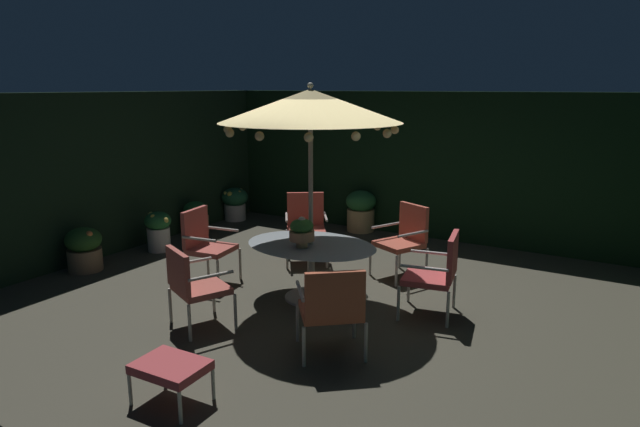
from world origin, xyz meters
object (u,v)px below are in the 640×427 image
at_px(potted_plant_left_far, 308,209).
at_px(potted_plant_back_center, 196,218).
at_px(potted_plant_left_near, 158,229).
at_px(patio_chair_south, 438,270).
at_px(potted_plant_back_left, 361,210).
at_px(ottoman_footrest, 171,368).
at_px(centerpiece_planter, 302,231).
at_px(patio_chair_southeast, 332,305).
at_px(patio_umbrella, 310,106).
at_px(patio_dining_table, 311,255).
at_px(patio_chair_southwest, 405,236).
at_px(patio_chair_north, 306,223).
at_px(patio_chair_northeast, 205,241).
at_px(potted_plant_right_near, 84,248).
at_px(potted_plant_right_far, 235,202).
at_px(patio_chair_east, 193,282).

distance_m(potted_plant_left_far, potted_plant_back_center, 2.16).
xyz_separation_m(potted_plant_left_near, potted_plant_back_center, (-0.21, 1.10, -0.06)).
distance_m(patio_chair_south, potted_plant_back_left, 3.96).
height_order(ottoman_footrest, potted_plant_back_center, potted_plant_back_center).
relative_size(centerpiece_planter, potted_plant_left_far, 0.68).
xyz_separation_m(patio_chair_southeast, potted_plant_left_near, (-4.25, 1.70, -0.18)).
height_order(patio_umbrella, patio_chair_south, patio_umbrella).
bearing_deg(potted_plant_back_center, patio_dining_table, -24.66).
bearing_deg(patio_chair_southwest, patio_chair_north, -175.38).
xyz_separation_m(patio_dining_table, patio_chair_northeast, (-1.56, -0.23, 0.02)).
xyz_separation_m(patio_chair_south, ottoman_footrest, (-1.31, -2.93, -0.25)).
bearing_deg(patio_chair_south, potted_plant_right_near, -167.82).
distance_m(potted_plant_left_near, potted_plant_back_left, 3.64).
xyz_separation_m(patio_umbrella, potted_plant_right_far, (-3.55, 2.81, -2.05)).
xyz_separation_m(patio_dining_table, potted_plant_left_far, (-2.08, 3.25, -0.26)).
height_order(centerpiece_planter, patio_chair_south, centerpiece_planter).
xyz_separation_m(patio_chair_north, potted_plant_left_near, (-2.35, -0.81, -0.24)).
relative_size(patio_dining_table, potted_plant_back_center, 2.81).
height_order(patio_chair_south, potted_plant_right_far, patio_chair_south).
relative_size(patio_chair_northeast, ottoman_footrest, 1.68).
relative_size(patio_umbrella, ottoman_footrest, 4.42).
bearing_deg(ottoman_footrest, patio_chair_north, 106.09).
bearing_deg(potted_plant_left_far, patio_chair_north, -58.83).
relative_size(patio_chair_northeast, potted_plant_left_near, 1.56).
distance_m(potted_plant_left_near, potted_plant_left_far, 2.99).
xyz_separation_m(patio_umbrella, potted_plant_back_left, (-0.98, 3.34, -2.01)).
height_order(patio_chair_east, potted_plant_right_near, patio_chair_east).
xyz_separation_m(patio_chair_southwest, potted_plant_left_near, (-3.92, -0.93, -0.22)).
height_order(patio_chair_northeast, potted_plant_back_center, patio_chair_northeast).
height_order(patio_chair_southwest, potted_plant_left_far, patio_chair_southwest).
xyz_separation_m(patio_chair_east, potted_plant_left_far, (-1.43, 4.67, -0.23)).
distance_m(patio_umbrella, potted_plant_back_center, 4.35).
relative_size(patio_chair_north, potted_plant_back_left, 1.37).
bearing_deg(ottoman_footrest, potted_plant_left_near, 138.09).
relative_size(patio_dining_table, patio_chair_northeast, 1.67).
bearing_deg(patio_chair_northeast, potted_plant_left_far, 98.54).
bearing_deg(potted_plant_left_far, patio_chair_southwest, -33.55).
relative_size(ottoman_footrest, potted_plant_right_near, 0.94).
bearing_deg(potted_plant_left_near, potted_plant_back_center, 101.01).
bearing_deg(potted_plant_left_far, potted_plant_right_far, -163.25).
bearing_deg(patio_chair_southeast, patio_chair_north, 127.07).
distance_m(patio_umbrella, potted_plant_right_near, 4.08).
bearing_deg(patio_dining_table, patio_chair_southwest, 64.74).
distance_m(potted_plant_right_far, potted_plant_left_near, 2.33).
bearing_deg(potted_plant_left_near, potted_plant_back_left, 51.47).
relative_size(centerpiece_planter, patio_chair_east, 0.41).
relative_size(patio_dining_table, potted_plant_right_far, 2.60).
bearing_deg(potted_plant_left_far, potted_plant_back_left, 4.63).
bearing_deg(patio_chair_southeast, potted_plant_left_near, 158.13).
height_order(patio_dining_table, patio_umbrella, patio_umbrella).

